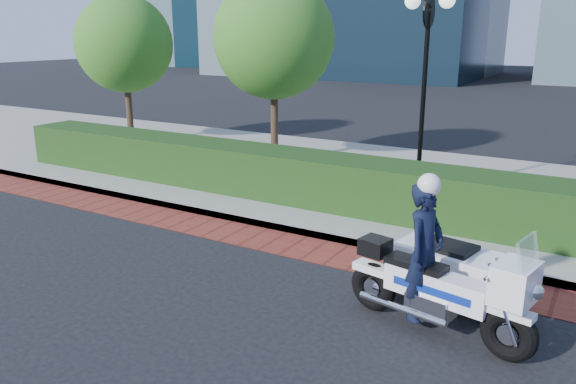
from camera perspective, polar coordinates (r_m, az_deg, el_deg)
The scene contains 8 objects.
ground at distance 8.68m, azimuth -4.48°, elevation -8.60°, with size 120.00×120.00×0.00m, color black.
brick_strip at distance 9.85m, azimuth 0.54°, elevation -5.46°, with size 60.00×1.00×0.01m, color maroon.
sidewalk at distance 13.71m, azimuth 10.01°, elevation 0.83°, with size 60.00×8.00×0.15m, color gray.
hedge_main at distance 11.42m, azimuth 5.84°, elevation 0.91°, with size 18.00×1.20×1.00m, color #113413.
lamppost at distance 12.19m, azimuth 13.80°, elevation 12.51°, with size 1.02×0.70×4.21m.
tree_a at distance 18.76m, azimuth -16.31°, elevation 14.23°, with size 3.00×3.00×4.58m.
tree_b at distance 15.25m, azimuth -1.45°, elevation 15.36°, with size 3.20×3.20×4.89m.
police_motorcycle at distance 7.45m, azimuth 15.51°, elevation -7.68°, with size 2.47×1.99×2.01m.
Camera 1 is at (4.59, -6.43, 3.61)m, focal length 35.00 mm.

